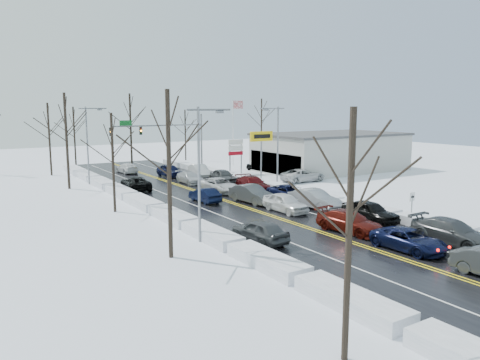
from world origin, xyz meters
TOP-DOWN VIEW (x-y plane):
  - ground at (0.00, 0.00)m, footprint 160.00×160.00m
  - road_surface at (0.00, 2.00)m, footprint 14.00×84.00m
  - snow_bank_left at (-7.60, 2.00)m, footprint 1.71×72.00m
  - snow_bank_right at (7.60, 2.00)m, footprint 1.71×72.00m
  - traffic_signal_mast at (3.45, 27.99)m, footprint 13.28×0.39m
  - tires_plus_sign at (10.50, 15.99)m, footprint 3.20×0.34m
  - used_vehicles_sign at (10.50, 22.00)m, footprint 2.20×0.22m
  - speed_limit_sign at (8.20, -8.00)m, footprint 0.55×0.09m
  - flagpole at (15.17, 30.00)m, footprint 1.87×1.20m
  - dealership_building at (23.98, 18.00)m, footprint 20.40×12.40m
  - streetlight_ne at (8.30, 10.00)m, footprint 3.20×0.25m
  - streetlight_sw at (-8.30, -4.00)m, footprint 3.20×0.25m
  - streetlight_nw at (-8.30, 24.00)m, footprint 3.20×0.25m
  - tree_left_a at (-11.00, -20.00)m, footprint 3.60×3.60m
  - tree_left_b at (-11.50, -6.00)m, footprint 4.00×4.00m
  - tree_left_c at (-10.50, 8.00)m, footprint 3.40×3.40m
  - tree_left_d at (-11.20, 22.00)m, footprint 4.20×4.20m
  - tree_left_e at (-10.80, 34.00)m, footprint 3.80×3.80m
  - tree_far_b at (-6.00, 41.00)m, footprint 3.60×3.60m
  - tree_far_c at (2.00, 39.00)m, footprint 4.40×4.40m
  - tree_far_d at (12.00, 40.50)m, footprint 3.40×3.40m
  - tree_far_e at (28.00, 41.00)m, footprint 4.20×4.20m
  - queued_car_2 at (1.75, -12.79)m, footprint 2.42×4.98m
  - queued_car_3 at (1.78, -7.63)m, footprint 2.75×5.50m
  - queued_car_4 at (1.92, 0.08)m, footprint 1.97×4.77m
  - queued_car_5 at (1.66, 4.90)m, footprint 2.30×5.25m
  - queued_car_6 at (1.77, 11.29)m, footprint 2.73×5.52m
  - queued_car_7 at (1.75, 18.22)m, footprint 1.94×4.73m
  - queued_car_8 at (1.93, 24.36)m, footprint 2.30×4.88m
  - queued_car_11 at (5.35, -13.37)m, footprint 2.35×5.63m
  - queued_car_12 at (5.41, -6.27)m, footprint 2.10×4.94m
  - queued_car_13 at (5.08, -0.07)m, footprint 2.31×5.28m
  - queued_car_14 at (5.36, 3.74)m, footprint 2.70×5.45m
  - queued_car_15 at (5.23, 10.02)m, footprint 2.93×5.67m
  - queued_car_16 at (5.16, 16.18)m, footprint 2.52×5.06m
  - queued_car_17 at (5.18, 22.37)m, footprint 2.28×4.96m
  - oncoming_car_0 at (-1.94, 7.55)m, footprint 1.53×4.18m
  - oncoming_car_1 at (-5.21, 17.41)m, footprint 3.11×5.66m
  - oncoming_car_2 at (-1.65, 30.70)m, footprint 2.11×4.77m
  - oncoming_car_3 at (-5.14, -6.21)m, footprint 2.30×4.68m
  - parked_car_0 at (13.92, 12.03)m, footprint 5.68×2.79m
  - parked_car_1 at (16.80, 16.24)m, footprint 2.72×5.29m
  - parked_car_2 at (14.99, 22.49)m, footprint 2.50×5.03m

SIDE VIEW (x-z plane):
  - ground at x=0.00m, z-range 0.00..0.00m
  - snow_bank_left at x=-7.60m, z-range -0.37..0.37m
  - snow_bank_right at x=7.60m, z-range -0.37..0.37m
  - queued_car_2 at x=1.75m, z-range -0.68..0.68m
  - queued_car_3 at x=1.78m, z-range -0.77..0.77m
  - queued_car_4 at x=1.92m, z-range -0.81..0.81m
  - queued_car_5 at x=1.66m, z-range -0.84..0.84m
  - queued_car_6 at x=1.77m, z-range -0.75..0.75m
  - queued_car_7 at x=1.75m, z-range -0.68..0.68m
  - queued_car_8 at x=1.93m, z-range -0.81..0.81m
  - queued_car_11 at x=5.35m, z-range -0.81..0.81m
  - queued_car_12 at x=5.41m, z-range -0.83..0.83m
  - queued_car_13 at x=5.08m, z-range -0.84..0.84m
  - queued_car_14 at x=5.36m, z-range -0.74..0.74m
  - queued_car_15 at x=5.23m, z-range -0.79..0.79m
  - queued_car_16 at x=5.16m, z-range -0.83..0.83m
  - queued_car_17 at x=5.18m, z-range -0.79..0.79m
  - oncoming_car_0 at x=-1.94m, z-range -0.68..0.68m
  - oncoming_car_1 at x=-5.21m, z-range -0.75..0.75m
  - oncoming_car_2 at x=-1.65m, z-range -0.68..0.68m
  - oncoming_car_3 at x=-5.14m, z-range -0.77..0.77m
  - parked_car_0 at x=13.92m, z-range -0.78..0.78m
  - parked_car_1 at x=16.80m, z-range -0.73..0.73m
  - parked_car_2 at x=14.99m, z-range -0.82..0.82m
  - road_surface at x=0.00m, z-range 0.00..0.01m
  - speed_limit_sign at x=8.20m, z-range 0.46..2.81m
  - dealership_building at x=23.98m, z-range 0.01..5.31m
  - used_vehicles_sign at x=10.50m, z-range 0.99..5.64m
  - tires_plus_sign at x=10.50m, z-range 1.99..7.99m
  - streetlight_ne at x=8.30m, z-range 0.81..9.81m
  - streetlight_sw at x=-8.30m, z-range 0.81..9.81m
  - streetlight_nw at x=-8.30m, z-range 0.81..9.81m
  - traffic_signal_mast at x=3.45m, z-range 1.48..9.48m
  - flagpole at x=15.17m, z-range 0.93..10.93m
  - tree_left_c at x=-10.50m, z-range 1.69..10.19m
  - tree_far_d at x=12.00m, z-range 1.69..10.19m
  - tree_left_a at x=-11.00m, z-range 1.79..10.79m
  - tree_far_b at x=-6.00m, z-range 1.79..10.79m
  - tree_left_e at x=-10.80m, z-range 1.89..11.39m
  - tree_left_b at x=-11.50m, z-range 1.99..11.99m
  - tree_left_d at x=-11.20m, z-range 2.08..12.58m
  - tree_far_e at x=28.00m, z-range 2.08..12.58m
  - tree_far_c at x=2.00m, z-range 2.18..13.18m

